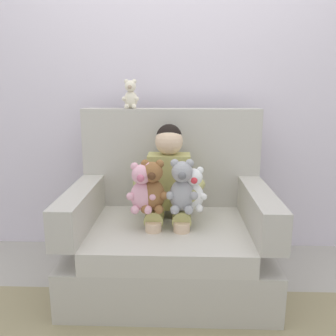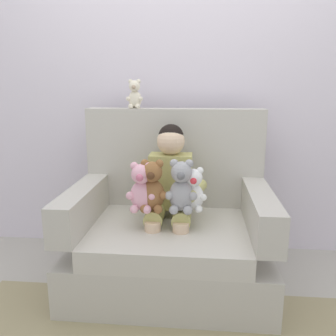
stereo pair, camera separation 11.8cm
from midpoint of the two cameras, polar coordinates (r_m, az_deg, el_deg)
The scene contains 9 objects.
ground_plane at distance 2.33m, azimuth -1.30°, elevation -18.17°, with size 8.00×8.00×0.00m, color #ADA89E.
back_wall at distance 2.62m, azimuth -0.65°, elevation 15.04°, with size 6.00×0.10×2.60m, color silver.
armchair at distance 2.23m, azimuth -1.26°, elevation -10.15°, with size 1.18×0.86×1.07m.
seated_child at distance 2.14m, azimuth -1.48°, elevation -2.94°, with size 0.45×0.39×0.82m.
plush_grey at distance 1.97m, azimuth 0.55°, elevation -3.18°, with size 0.18×0.15×0.30m.
plush_brown at distance 1.99m, azimuth -4.21°, elevation -3.16°, with size 0.18×0.14×0.30m.
plush_white at distance 2.01m, azimuth 2.49°, elevation -3.58°, with size 0.15×0.12×0.25m.
plush_pink at distance 1.99m, azimuth -5.96°, elevation -3.40°, with size 0.17×0.14×0.28m.
plush_cream_on_backrest at distance 2.38m, azimuth -7.50°, elevation 11.62°, with size 0.11×0.09×0.19m.
Camera 1 is at (0.06, -2.00, 1.21)m, focal length 37.73 mm.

